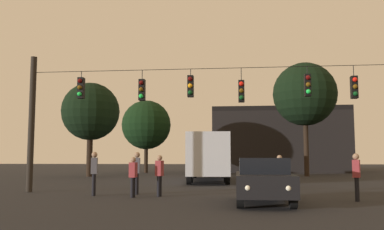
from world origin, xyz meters
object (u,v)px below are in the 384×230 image
pedestrian_crossing_left (133,175)px  tree_right_far (305,94)px  city_bus (209,153)px  car_near_right (263,180)px  pedestrian_near_bus (94,171)px  tree_left_silhouette (146,125)px  car_far_left (211,166)px  tree_behind_building (91,112)px  pedestrian_trailing (280,172)px  pedestrian_far_side (356,174)px  pedestrian_crossing_right (137,170)px  pedestrian_crossing_center (159,173)px

pedestrian_crossing_left → tree_right_far: 23.67m
city_bus → car_near_right: 14.73m
pedestrian_near_bus → tree_left_silhouette: 27.89m
car_far_left → tree_behind_building: tree_behind_building is taller
car_near_right → pedestrian_near_bus: pedestrian_near_bus is taller
city_bus → car_near_right: (2.82, -14.41, -1.07)m
city_bus → pedestrian_trailing: (3.77, -10.21, -0.93)m
car_near_right → pedestrian_far_side: size_ratio=2.58×
pedestrian_trailing → tree_behind_building: (-14.16, 15.90, 4.50)m
car_far_left → pedestrian_crossing_right: pedestrian_crossing_right is taller
pedestrian_crossing_left → tree_left_silhouette: bearing=101.3°
city_bus → tree_behind_building: tree_behind_building is taller
car_near_right → pedestrian_near_bus: 7.06m
pedestrian_near_bus → tree_left_silhouette: (-3.80, 27.34, 4.02)m
city_bus → tree_right_far: tree_right_far is taller
car_near_right → car_far_left: size_ratio=0.99×
pedestrian_trailing → pedestrian_far_side: bearing=-52.5°
car_far_left → pedestrian_crossing_center: size_ratio=2.67×
city_bus → pedestrian_far_side: size_ratio=6.61×
city_bus → pedestrian_crossing_right: size_ratio=6.27×
pedestrian_trailing → tree_left_silhouette: (-11.42, 25.44, 4.10)m
tree_behind_building → car_far_left: bearing=27.7°
city_bus → pedestrian_crossing_center: bearing=-95.3°
pedestrian_crossing_left → pedestrian_trailing: 6.36m
pedestrian_far_side → tree_right_far: 22.13m
car_near_right → pedestrian_crossing_left: (-4.89, 1.68, 0.08)m
city_bus → pedestrian_crossing_left: size_ratio=7.13×
pedestrian_trailing → tree_left_silhouette: 28.18m
pedestrian_crossing_left → tree_behind_building: (-8.32, 18.43, 4.56)m
pedestrian_crossing_center → pedestrian_far_side: (7.29, -1.11, 0.03)m
pedestrian_near_bus → pedestrian_trailing: bearing=14.0°
car_far_left → pedestrian_crossing_left: bearing=-93.7°
pedestrian_trailing → tree_behind_building: bearing=131.7°
pedestrian_crossing_center → tree_behind_building: 20.64m
city_bus → pedestrian_crossing_left: bearing=-99.2°
pedestrian_crossing_center → pedestrian_near_bus: bearing=178.2°
car_near_right → pedestrian_near_bus: bearing=161.0°
car_near_right → pedestrian_crossing_left: size_ratio=2.78×
pedestrian_near_bus → tree_behind_building: 19.48m
car_near_right → pedestrian_crossing_left: pedestrian_crossing_left is taller
pedestrian_crossing_left → pedestrian_near_bus: pedestrian_near_bus is taller
tree_behind_building → tree_left_silhouette: bearing=73.9°
pedestrian_near_bus → tree_left_silhouette: bearing=97.9°
car_far_left → tree_right_far: tree_right_far is taller
city_bus → car_far_left: bearing=92.8°
pedestrian_far_side → city_bus: bearing=114.8°
pedestrian_trailing → pedestrian_far_side: pedestrian_far_side is taller
pedestrian_crossing_center → pedestrian_near_bus: 2.72m
pedestrian_near_bus → pedestrian_crossing_right: bearing=26.8°
pedestrian_trailing → tree_left_silhouette: bearing=114.2°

